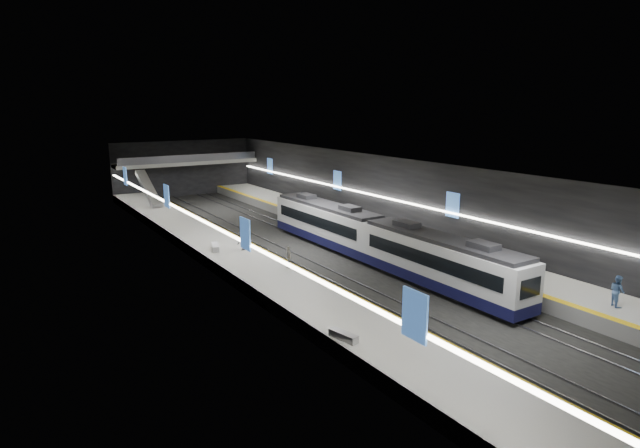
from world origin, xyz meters
TOP-DOWN VIEW (x-y plane):
  - ground at (0.00, 0.00)m, footprint 70.00×70.00m
  - ceiling at (0.00, 0.00)m, footprint 20.00×70.00m
  - wall_left at (-10.00, 0.00)m, footprint 0.04×70.00m
  - wall_right at (10.00, 0.00)m, footprint 0.04×70.00m
  - wall_back at (0.00, 35.00)m, footprint 20.00×0.04m
  - platform_left at (-7.50, 0.00)m, footprint 5.00×70.00m
  - tile_surface_left at (-7.50, 0.00)m, footprint 5.00×70.00m
  - tactile_strip_left at (-5.30, 0.00)m, footprint 0.60×70.00m
  - platform_right at (7.50, 0.00)m, footprint 5.00×70.00m
  - tile_surface_right at (7.50, 0.00)m, footprint 5.00×70.00m
  - tactile_strip_right at (5.30, 0.00)m, footprint 0.60×70.00m
  - rails at (-0.00, 0.00)m, footprint 6.52×70.00m
  - train at (2.50, -6.67)m, footprint 2.69×30.05m
  - ad_posters at (-0.00, 1.00)m, footprint 19.94×53.50m
  - cove_light_left at (-9.80, 0.00)m, footprint 0.25×68.60m
  - cove_light_right at (9.80, 0.00)m, footprint 0.25×68.60m
  - mezzanine_bridge at (0.00, 32.93)m, footprint 20.00×3.00m
  - escalator at (-7.50, 26.00)m, footprint 1.20×7.50m
  - bench_left_near at (-9.50, -19.20)m, footprint 0.84×1.84m
  - bench_left_far at (-8.58, 1.25)m, footprint 1.12×2.04m
  - bench_right_near at (9.50, -16.83)m, footprint 1.09×1.88m
  - bench_right_far at (8.55, 16.97)m, footprint 1.21×1.87m
  - passenger_right_a at (5.95, -2.44)m, footprint 0.58×0.78m
  - passenger_right_b at (7.38, -24.27)m, footprint 1.12×1.20m
  - passenger_left_a at (-5.67, -6.31)m, footprint 0.68×1.01m
  - passenger_left_b at (-6.66, -0.14)m, footprint 1.32×1.07m

SIDE VIEW (x-z plane):
  - ground at x=0.00m, z-range 0.00..0.00m
  - rails at x=0.00m, z-range 0.00..0.12m
  - platform_left at x=-7.50m, z-range 0.00..1.00m
  - platform_right at x=7.50m, z-range 0.00..1.00m
  - tile_surface_left at x=-7.50m, z-range 1.00..1.02m
  - tile_surface_right at x=7.50m, z-range 1.00..1.02m
  - tactile_strip_left at x=-5.30m, z-range 1.01..1.03m
  - tactile_strip_right at x=5.30m, z-range 1.01..1.03m
  - bench_left_near at x=-9.50m, z-range 1.00..1.43m
  - bench_right_near at x=9.50m, z-range 1.00..1.44m
  - bench_right_far at x=8.55m, z-range 1.00..1.45m
  - bench_left_far at x=-8.58m, z-range 1.00..1.48m
  - passenger_left_a at x=-5.67m, z-range 1.00..2.60m
  - passenger_left_b at x=-6.66m, z-range 1.00..2.77m
  - passenger_right_a at x=5.95m, z-range 1.00..2.93m
  - passenger_right_b at x=7.38m, z-range 1.00..2.98m
  - train at x=2.50m, z-range 0.40..4.00m
  - escalator at x=-7.50m, z-range 0.94..4.86m
  - cove_light_left at x=-9.80m, z-range 3.74..3.86m
  - cove_light_right at x=9.80m, z-range 3.74..3.86m
  - wall_left at x=-10.00m, z-range 0.00..8.00m
  - wall_right at x=10.00m, z-range 0.00..8.00m
  - wall_back at x=0.00m, z-range 0.00..8.00m
  - ad_posters at x=0.00m, z-range 3.40..5.60m
  - mezzanine_bridge at x=0.00m, z-range 4.29..5.79m
  - ceiling at x=0.00m, z-range 7.98..8.02m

